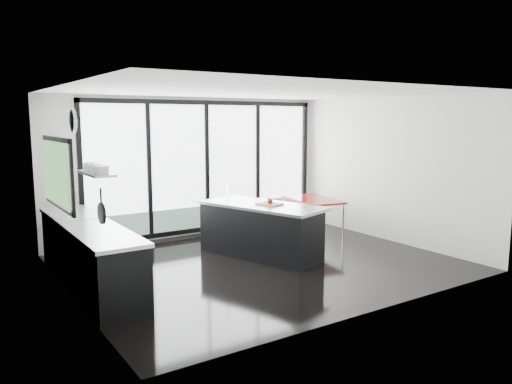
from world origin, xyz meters
TOP-DOWN VIEW (x-y plane):
  - floor at (0.00, 0.00)m, footprint 6.00×5.00m
  - ceiling at (0.00, 0.00)m, footprint 6.00×5.00m
  - wall_back at (0.27, 2.47)m, footprint 6.00×0.09m
  - wall_front at (0.00, -2.50)m, footprint 6.00×0.00m
  - wall_left at (-2.97, 0.27)m, footprint 0.26×5.00m
  - wall_right at (3.00, 0.00)m, footprint 0.00×5.00m
  - counter_cabinets at (-2.67, 0.40)m, footprint 0.69×3.24m
  - island at (0.24, 0.38)m, footprint 1.58×2.41m
  - bar_stool_near at (0.70, 0.05)m, footprint 0.55×0.55m
  - bar_stool_far at (0.73, 0.56)m, footprint 0.51×0.51m
  - red_table at (2.11, 1.21)m, footprint 1.03×1.50m

SIDE VIEW (x-z plane):
  - floor at x=0.00m, z-range 0.00..0.00m
  - bar_stool_far at x=0.73m, z-range 0.00..0.62m
  - bar_stool_near at x=0.70m, z-range 0.00..0.68m
  - red_table at x=2.11m, z-range 0.00..0.74m
  - island at x=0.24m, z-range -0.13..1.06m
  - counter_cabinets at x=-2.67m, z-range -0.22..1.14m
  - wall_back at x=0.27m, z-range -0.13..2.67m
  - wall_front at x=0.00m, z-range 0.00..2.80m
  - wall_right at x=3.00m, z-range 0.00..2.80m
  - wall_left at x=-2.97m, z-range 0.16..2.96m
  - ceiling at x=0.00m, z-range 2.80..2.80m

